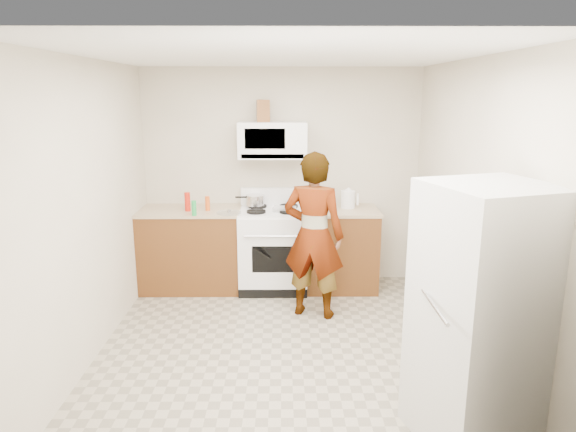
{
  "coord_description": "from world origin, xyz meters",
  "views": [
    {
      "loc": [
        0.02,
        -4.16,
        2.22
      ],
      "look_at": [
        0.06,
        0.55,
        1.08
      ],
      "focal_mm": 32.0,
      "sensor_mm": 36.0,
      "label": 1
    }
  ],
  "objects_px": {
    "gas_range": "(273,247)",
    "saucepan": "(255,200)",
    "person": "(314,236)",
    "kettle": "(348,199)",
    "microwave": "(273,140)",
    "fridge": "(482,318)"
  },
  "relations": [
    {
      "from": "gas_range",
      "to": "saucepan",
      "type": "bearing_deg",
      "value": 147.88
    },
    {
      "from": "person",
      "to": "saucepan",
      "type": "distance_m",
      "value": 1.09
    },
    {
      "from": "saucepan",
      "to": "kettle",
      "type": "bearing_deg",
      "value": -2.71
    },
    {
      "from": "kettle",
      "to": "saucepan",
      "type": "bearing_deg",
      "value": -159.18
    },
    {
      "from": "gas_range",
      "to": "microwave",
      "type": "bearing_deg",
      "value": 90.0
    },
    {
      "from": "fridge",
      "to": "saucepan",
      "type": "bearing_deg",
      "value": 101.75
    },
    {
      "from": "microwave",
      "to": "fridge",
      "type": "distance_m",
      "value": 3.25
    },
    {
      "from": "person",
      "to": "kettle",
      "type": "distance_m",
      "value": 0.96
    },
    {
      "from": "fridge",
      "to": "saucepan",
      "type": "height_order",
      "value": "fridge"
    },
    {
      "from": "person",
      "to": "kettle",
      "type": "relative_size",
      "value": 8.58
    },
    {
      "from": "fridge",
      "to": "saucepan",
      "type": "xyz_separation_m",
      "value": [
        -1.56,
        2.82,
        0.16
      ]
    },
    {
      "from": "kettle",
      "to": "gas_range",
      "type": "bearing_deg",
      "value": -151.28
    },
    {
      "from": "gas_range",
      "to": "person",
      "type": "relative_size",
      "value": 0.67
    },
    {
      "from": "fridge",
      "to": "gas_range",
      "type": "bearing_deg",
      "value": 99.55
    },
    {
      "from": "gas_range",
      "to": "person",
      "type": "xyz_separation_m",
      "value": [
        0.42,
        -0.75,
        0.35
      ]
    },
    {
      "from": "gas_range",
      "to": "saucepan",
      "type": "height_order",
      "value": "gas_range"
    },
    {
      "from": "kettle",
      "to": "saucepan",
      "type": "xyz_separation_m",
      "value": [
        -1.06,
        0.05,
        -0.02
      ]
    },
    {
      "from": "microwave",
      "to": "saucepan",
      "type": "height_order",
      "value": "microwave"
    },
    {
      "from": "person",
      "to": "fridge",
      "type": "xyz_separation_m",
      "value": [
        0.94,
        -1.94,
        0.01
      ]
    },
    {
      "from": "microwave",
      "to": "saucepan",
      "type": "relative_size",
      "value": 3.62
    },
    {
      "from": "microwave",
      "to": "gas_range",
      "type": "bearing_deg",
      "value": -90.0
    },
    {
      "from": "gas_range",
      "to": "fridge",
      "type": "xyz_separation_m",
      "value": [
        1.36,
        -2.7,
        0.36
      ]
    }
  ]
}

